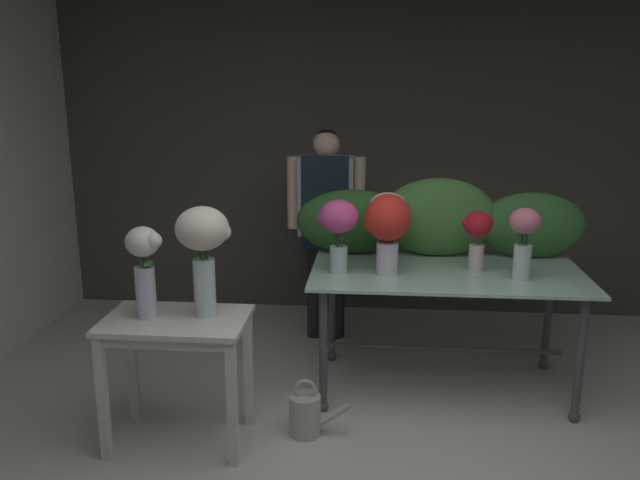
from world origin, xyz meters
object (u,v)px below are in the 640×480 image
display_table_glass (446,289)px  watering_can (306,414)px  side_table_white (176,336)px  florist (326,213)px  vase_ivory_ranunculus (388,218)px  vase_scarlet_roses (388,226)px  vase_cream_lisianthus_tall (203,244)px  vase_fuchsia_tulips (338,225)px  vase_rosy_lilies (524,238)px  vase_crimson_carnations (478,234)px  vase_white_roses_tall (145,266)px

display_table_glass → watering_can: bearing=-141.6°
side_table_white → florist: florist is taller
side_table_white → watering_can: 0.86m
florist → vase_ivory_ranunculus: bearing=-55.9°
florist → vase_scarlet_roses: bearing=-64.3°
vase_ivory_ranunculus → vase_cream_lisianthus_tall: 1.31m
display_table_glass → vase_fuchsia_tulips: 0.82m
display_table_glass → florist: florist is taller
vase_rosy_lilies → watering_can: 1.64m
display_table_glass → watering_can: 1.19m
vase_crimson_carnations → watering_can: size_ratio=1.09×
display_table_glass → vase_white_roses_tall: (-1.67, -0.78, 0.34)m
display_table_glass → vase_white_roses_tall: vase_white_roses_tall is taller
side_table_white → vase_fuchsia_tulips: bearing=37.7°
side_table_white → vase_ivory_ranunculus: 1.54m
watering_can → vase_ivory_ranunculus: bearing=60.5°
vase_white_roses_tall → vase_cream_lisianthus_tall: size_ratio=0.83×
vase_scarlet_roses → watering_can: size_ratio=1.42×
side_table_white → vase_cream_lisianthus_tall: bearing=17.9°
vase_ivory_ranunculus → watering_can: bearing=-119.5°
display_table_glass → vase_fuchsia_tulips: size_ratio=3.68×
display_table_glass → vase_scarlet_roses: vase_scarlet_roses is taller
vase_cream_lisianthus_tall → florist: bearing=71.0°
florist → vase_crimson_carnations: size_ratio=4.23×
vase_rosy_lilies → vase_ivory_ranunculus: vase_ivory_ranunculus is taller
vase_scarlet_roses → vase_fuchsia_tulips: size_ratio=1.09×
florist → vase_crimson_carnations: bearing=-39.3°
vase_scarlet_roses → vase_fuchsia_tulips: 0.30m
side_table_white → florist: bearing=66.6°
display_table_glass → vase_crimson_carnations: (0.18, -0.01, 0.37)m
display_table_glass → side_table_white: bearing=-152.9°
display_table_glass → side_table_white: size_ratio=2.20×
vase_white_roses_tall → vase_scarlet_roses: bearing=26.9°
display_table_glass → vase_cream_lisianthus_tall: (-1.36, -0.73, 0.45)m
side_table_white → watering_can: (0.69, 0.12, -0.50)m
vase_crimson_carnations → vase_cream_lisianthus_tall: vase_cream_lisianthus_tall is taller
vase_rosy_lilies → vase_white_roses_tall: bearing=-163.7°
watering_can → vase_rosy_lilies: bearing=21.3°
vase_crimson_carnations → side_table_white: bearing=-155.7°
side_table_white → vase_white_roses_tall: (-0.15, -0.00, 0.40)m
vase_rosy_lilies → vase_crimson_carnations: size_ratio=1.14×
vase_crimson_carnations → vase_ivory_ranunculus: (-0.55, 0.15, 0.06)m
vase_fuchsia_tulips → vase_ivory_ranunculus: bearing=41.6°
vase_scarlet_roses → vase_fuchsia_tulips: (-0.30, -0.00, -0.00)m
vase_ivory_ranunculus → watering_can: size_ratio=1.32×
vase_crimson_carnations → vase_white_roses_tall: bearing=-157.5°
vase_white_roses_tall → vase_cream_lisianthus_tall: vase_cream_lisianthus_tall is taller
vase_fuchsia_tulips → vase_rosy_lilies: bearing=-1.9°
side_table_white → vase_crimson_carnations: vase_crimson_carnations is taller
vase_cream_lisianthus_tall → side_table_white: bearing=-162.1°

